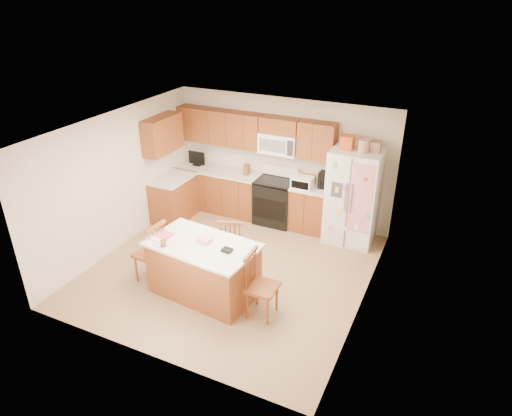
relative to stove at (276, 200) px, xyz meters
The scene contains 9 objects.
ground 1.99m from the stove, 90.00° to the right, with size 4.50×4.50×0.00m, color #8D6A4C.
room_shell 2.16m from the stove, 90.00° to the right, with size 4.60×4.60×2.52m.
cabinetry 1.09m from the stove, behind, with size 3.36×1.56×2.15m.
stove is the anchor object (origin of this frame).
refrigerator 1.63m from the stove, ahead, with size 0.90×0.79×2.04m.
island 2.70m from the stove, 91.44° to the right, with size 1.75×1.14×1.00m.
windsor_chair_left 2.93m from the stove, 110.50° to the right, with size 0.48×0.50×1.08m.
windsor_chair_back 1.91m from the stove, 89.41° to the right, with size 0.53×0.52×1.00m.
windsor_chair_right 2.94m from the stove, 71.24° to the right, with size 0.44×0.46×1.04m.
Camera 1 is at (3.19, -5.77, 4.48)m, focal length 32.00 mm.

